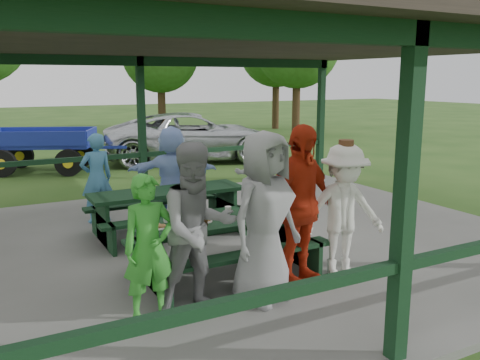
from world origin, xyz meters
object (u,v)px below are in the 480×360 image
picnic_table_near (226,239)px  contestant_red (299,206)px  spectator_grey (252,174)px  farm_trailer (43,149)px  pickup_truck (193,137)px  spectator_lblue (172,174)px  spectator_blue (97,178)px  contestant_grey_mid (265,217)px  contestant_grey_left (198,229)px  picnic_table_far (168,206)px  contestant_white_fedora (343,211)px  contestant_green (149,248)px

picnic_table_near → contestant_red: contestant_red is taller
spectator_grey → farm_trailer: bearing=-48.1°
pickup_truck → spectator_lblue: bearing=168.6°
spectator_blue → contestant_grey_mid: bearing=94.7°
contestant_grey_left → farm_trailer: bearing=90.5°
contestant_red → spectator_grey: contestant_red is taller
picnic_table_far → contestant_white_fedora: size_ratio=1.40×
contestant_grey_left → pickup_truck: contestant_grey_left is taller
contestant_grey_mid → farm_trailer: contestant_grey_mid is taller
picnic_table_near → contestant_red: bearing=-50.3°
spectator_grey → contestant_green: bearing=65.7°
picnic_table_near → contestant_white_fedora: (1.30, -0.78, 0.40)m
spectator_lblue → spectator_blue: (-1.21, 0.58, -0.06)m
picnic_table_near → spectator_grey: (1.94, 2.74, 0.25)m
farm_trailer → picnic_table_near: bearing=-60.3°
picnic_table_far → contestant_grey_left: 2.97m
picnic_table_far → contestant_grey_left: contestant_grey_left is taller
picnic_table_far → farm_trailer: (-0.98, 7.61, 0.09)m
picnic_table_near → contestant_grey_mid: (0.03, -0.93, 0.52)m
picnic_table_far → spectator_blue: (-0.86, 1.29, 0.33)m
picnic_table_near → pickup_truck: bearing=69.6°
picnic_table_far → contestant_green: contestant_green is taller
spectator_blue → pickup_truck: (4.45, 6.18, -0.12)m
spectator_grey → contestant_grey_left: bearing=71.4°
picnic_table_far → contestant_grey_mid: bearing=-88.0°
contestant_green → pickup_truck: bearing=62.6°
contestant_grey_left → spectator_blue: 4.15m
contestant_grey_mid → contestant_red: bearing=-0.9°
picnic_table_far → contestant_grey_left: size_ratio=1.33×
contestant_grey_left → contestant_white_fedora: (2.06, 0.07, -0.07)m
contestant_white_fedora → spectator_lblue: contestant_white_fedora is taller
contestant_grey_left → spectator_grey: bearing=52.0°
contestant_green → contestant_red: bearing=-2.2°
contestant_grey_mid → spectator_grey: (1.91, 3.67, -0.27)m
contestant_grey_left → spectator_lblue: 3.72m
contestant_green → farm_trailer: size_ratio=0.42×
picnic_table_near → contestant_green: (-1.29, -0.76, 0.32)m
pickup_truck → farm_trailer: size_ratio=1.50×
contestant_red → pickup_truck: size_ratio=0.36×
contestant_green → contestant_red: size_ratio=0.78×
spectator_lblue → contestant_green: bearing=86.9°
contestant_white_fedora → contestant_green: bearing=-168.3°
picnic_table_far → spectator_grey: 2.16m
spectator_grey → contestant_white_fedora: bearing=98.0°
picnic_table_near → contestant_grey_left: bearing=-131.8°
contestant_green → contestant_white_fedora: 2.58m
contestant_white_fedora → spectator_grey: size_ratio=1.25×
spectator_lblue → farm_trailer: spectator_lblue is taller
picnic_table_far → contestant_grey_mid: 2.98m
contestant_grey_left → contestant_white_fedora: size_ratio=1.05×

